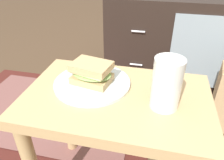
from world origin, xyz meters
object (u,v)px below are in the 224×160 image
(plate, at_px, (92,83))
(sandwich_front, at_px, (92,73))
(tv_cabinet, at_px, (180,40))
(beer_glass, at_px, (166,85))

(plate, height_order, sandwich_front, sandwich_front)
(tv_cabinet, xyz_separation_m, plate, (-0.33, -0.91, 0.17))
(tv_cabinet, distance_m, sandwich_front, 0.99)
(plate, bearing_deg, beer_glass, -15.01)
(plate, relative_size, sandwich_front, 1.71)
(beer_glass, bearing_deg, plate, 164.99)
(plate, height_order, beer_glass, beer_glass)
(tv_cabinet, xyz_separation_m, beer_glass, (-0.11, -0.97, 0.24))
(sandwich_front, bearing_deg, tv_cabinet, 69.91)
(plate, bearing_deg, sandwich_front, 90.00)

